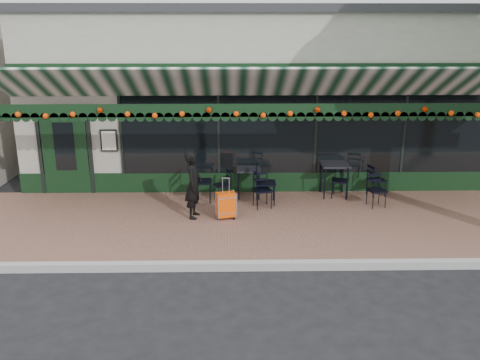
{
  "coord_description": "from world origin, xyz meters",
  "views": [
    {
      "loc": [
        -0.7,
        -8.33,
        4.17
      ],
      "look_at": [
        -0.51,
        1.6,
        1.17
      ],
      "focal_mm": 38.0,
      "sensor_mm": 36.0,
      "label": 1
    }
  ],
  "objects_px": {
    "chair_a_right": "(376,180)",
    "chair_solo": "(202,182)",
    "cafe_table_a": "(335,167)",
    "chair_b_left": "(223,185)",
    "chair_a_front": "(377,191)",
    "chair_b_right": "(266,183)",
    "suitcase": "(226,205)",
    "chair_a_left": "(340,181)",
    "woman": "(193,185)",
    "cafe_table_b": "(249,171)",
    "chair_b_front": "(262,191)"
  },
  "relations": [
    {
      "from": "chair_b_front",
      "to": "woman",
      "type": "bearing_deg",
      "value": -173.24
    },
    {
      "from": "chair_a_right",
      "to": "chair_b_right",
      "type": "distance_m",
      "value": 2.83
    },
    {
      "from": "suitcase",
      "to": "chair_b_front",
      "type": "bearing_deg",
      "value": 25.27
    },
    {
      "from": "cafe_table_b",
      "to": "chair_a_front",
      "type": "xyz_separation_m",
      "value": [
        2.95,
        -0.78,
        -0.26
      ]
    },
    {
      "from": "cafe_table_b",
      "to": "chair_b_front",
      "type": "relative_size",
      "value": 0.88
    },
    {
      "from": "suitcase",
      "to": "chair_b_left",
      "type": "height_order",
      "value": "suitcase"
    },
    {
      "from": "chair_a_front",
      "to": "chair_solo",
      "type": "xyz_separation_m",
      "value": [
        -4.08,
        0.44,
        0.1
      ]
    },
    {
      "from": "cafe_table_a",
      "to": "chair_a_right",
      "type": "height_order",
      "value": "cafe_table_a"
    },
    {
      "from": "chair_b_right",
      "to": "chair_a_front",
      "type": "bearing_deg",
      "value": -94.41
    },
    {
      "from": "suitcase",
      "to": "chair_a_front",
      "type": "height_order",
      "value": "suitcase"
    },
    {
      "from": "cafe_table_b",
      "to": "chair_b_left",
      "type": "relative_size",
      "value": 0.96
    },
    {
      "from": "chair_a_right",
      "to": "chair_solo",
      "type": "distance_m",
      "value": 4.32
    },
    {
      "from": "chair_solo",
      "to": "suitcase",
      "type": "bearing_deg",
      "value": -155.09
    },
    {
      "from": "chair_b_left",
      "to": "chair_b_front",
      "type": "bearing_deg",
      "value": 41.22
    },
    {
      "from": "cafe_table_b",
      "to": "chair_solo",
      "type": "relative_size",
      "value": 0.74
    },
    {
      "from": "chair_b_left",
      "to": "woman",
      "type": "bearing_deg",
      "value": -48.3
    },
    {
      "from": "chair_a_right",
      "to": "chair_b_left",
      "type": "relative_size",
      "value": 1.05
    },
    {
      "from": "woman",
      "to": "chair_a_left",
      "type": "relative_size",
      "value": 1.79
    },
    {
      "from": "chair_b_left",
      "to": "chair_b_front",
      "type": "relative_size",
      "value": 0.92
    },
    {
      "from": "cafe_table_a",
      "to": "chair_b_left",
      "type": "bearing_deg",
      "value": -173.67
    },
    {
      "from": "suitcase",
      "to": "chair_a_front",
      "type": "xyz_separation_m",
      "value": [
        3.49,
        0.72,
        0.08
      ]
    },
    {
      "from": "chair_a_front",
      "to": "chair_b_right",
      "type": "relative_size",
      "value": 0.79
    },
    {
      "from": "woman",
      "to": "chair_b_right",
      "type": "bearing_deg",
      "value": -53.06
    },
    {
      "from": "cafe_table_a",
      "to": "chair_b_front",
      "type": "xyz_separation_m",
      "value": [
        -1.82,
        -0.82,
        -0.33
      ]
    },
    {
      "from": "chair_a_right",
      "to": "chair_a_left",
      "type": "bearing_deg",
      "value": 83.5
    },
    {
      "from": "chair_b_left",
      "to": "chair_b_right",
      "type": "distance_m",
      "value": 1.05
    },
    {
      "from": "cafe_table_a",
      "to": "chair_a_front",
      "type": "distance_m",
      "value": 1.22
    },
    {
      "from": "cafe_table_a",
      "to": "chair_b_front",
      "type": "distance_m",
      "value": 2.02
    },
    {
      "from": "chair_b_front",
      "to": "chair_solo",
      "type": "relative_size",
      "value": 0.84
    },
    {
      "from": "cafe_table_b",
      "to": "chair_a_front",
      "type": "relative_size",
      "value": 0.93
    },
    {
      "from": "chair_b_right",
      "to": "chair_solo",
      "type": "xyz_separation_m",
      "value": [
        -1.52,
        0.16,
        -0.0
      ]
    },
    {
      "from": "chair_a_left",
      "to": "chair_b_right",
      "type": "relative_size",
      "value": 0.85
    },
    {
      "from": "suitcase",
      "to": "chair_a_left",
      "type": "relative_size",
      "value": 1.11
    },
    {
      "from": "chair_a_front",
      "to": "chair_b_right",
      "type": "height_order",
      "value": "chair_b_right"
    },
    {
      "from": "cafe_table_b",
      "to": "chair_a_front",
      "type": "height_order",
      "value": "chair_a_front"
    },
    {
      "from": "chair_a_left",
      "to": "chair_a_right",
      "type": "relative_size",
      "value": 1.05
    },
    {
      "from": "chair_a_front",
      "to": "cafe_table_a",
      "type": "bearing_deg",
      "value": 123.9
    },
    {
      "from": "chair_a_right",
      "to": "chair_solo",
      "type": "relative_size",
      "value": 0.82
    },
    {
      "from": "cafe_table_b",
      "to": "chair_b_left",
      "type": "bearing_deg",
      "value": -156.93
    },
    {
      "from": "woman",
      "to": "chair_a_right",
      "type": "bearing_deg",
      "value": -63.88
    },
    {
      "from": "suitcase",
      "to": "cafe_table_b",
      "type": "distance_m",
      "value": 1.63
    },
    {
      "from": "cafe_table_a",
      "to": "chair_a_front",
      "type": "relative_size",
      "value": 1.07
    },
    {
      "from": "chair_a_right",
      "to": "chair_b_right",
      "type": "xyz_separation_m",
      "value": [
        -2.78,
        -0.53,
        0.09
      ]
    },
    {
      "from": "cafe_table_b",
      "to": "chair_a_right",
      "type": "height_order",
      "value": "chair_a_right"
    },
    {
      "from": "woman",
      "to": "chair_solo",
      "type": "distance_m",
      "value": 1.09
    },
    {
      "from": "cafe_table_a",
      "to": "chair_b_left",
      "type": "distance_m",
      "value": 2.78
    },
    {
      "from": "cafe_table_a",
      "to": "chair_b_left",
      "type": "relative_size",
      "value": 1.1
    },
    {
      "from": "cafe_table_a",
      "to": "chair_a_left",
      "type": "height_order",
      "value": "chair_a_left"
    },
    {
      "from": "woman",
      "to": "chair_a_left",
      "type": "distance_m",
      "value": 3.73
    },
    {
      "from": "chair_a_left",
      "to": "chair_a_right",
      "type": "bearing_deg",
      "value": 114.83
    }
  ]
}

